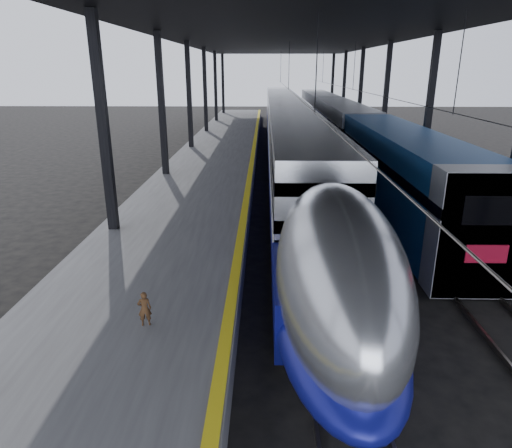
{
  "coord_description": "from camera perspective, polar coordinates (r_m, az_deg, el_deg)",
  "views": [
    {
      "loc": [
        0.2,
        -12.04,
        7.02
      ],
      "look_at": [
        -0.09,
        2.67,
        2.0
      ],
      "focal_mm": 32.0,
      "sensor_mm": 36.0,
      "label": 1
    }
  ],
  "objects": [
    {
      "name": "yellow_strip",
      "position": [
        32.61,
        -0.47,
        8.22
      ],
      "size": [
        0.3,
        80.0,
        0.01
      ],
      "primitive_type": "cube",
      "color": "yellow",
      "rests_on": "platform"
    },
    {
      "name": "canopy",
      "position": [
        32.15,
        4.51,
        22.53
      ],
      "size": [
        18.0,
        75.0,
        9.47
      ],
      "color": "black",
      "rests_on": "ground"
    },
    {
      "name": "second_train",
      "position": [
        41.22,
        10.86,
        11.7
      ],
      "size": [
        3.04,
        56.05,
        4.18
      ],
      "color": "navy",
      "rests_on": "ground"
    },
    {
      "name": "child",
      "position": [
        11.67,
        -13.76,
        -10.24
      ],
      "size": [
        0.37,
        0.29,
        0.91
      ],
      "primitive_type": "imported",
      "rotation": [
        0.0,
        0.0,
        3.37
      ],
      "color": "#4A2E18",
      "rests_on": "platform"
    },
    {
      "name": "ground",
      "position": [
        13.94,
        0.16,
        -11.41
      ],
      "size": [
        160.0,
        160.0,
        0.0
      ],
      "primitive_type": "plane",
      "color": "black",
      "rests_on": "ground"
    },
    {
      "name": "platform",
      "position": [
        32.9,
        -5.39,
        7.34
      ],
      "size": [
        6.0,
        80.0,
        1.0
      ],
      "primitive_type": "cube",
      "color": "#4C4C4F",
      "rests_on": "ground"
    },
    {
      "name": "tgv_train",
      "position": [
        38.1,
        3.91,
        11.37
      ],
      "size": [
        3.11,
        65.2,
        4.46
      ],
      "color": "#B4B6BC",
      "rests_on": "ground"
    },
    {
      "name": "rails",
      "position": [
        33.06,
        8.64,
        6.52
      ],
      "size": [
        6.52,
        80.0,
        0.16
      ],
      "color": "slate",
      "rests_on": "ground"
    }
  ]
}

